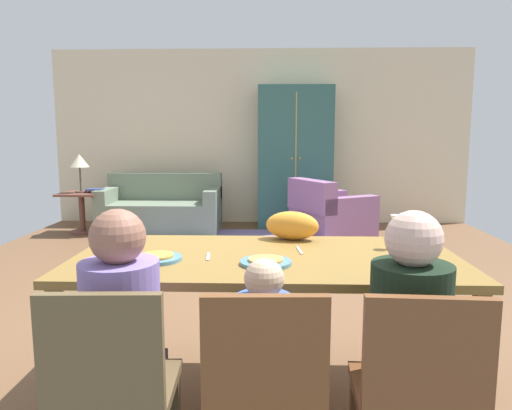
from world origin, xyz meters
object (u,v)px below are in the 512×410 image
book_upper (95,190)px  handbag (292,239)px  dining_chair_child (264,388)px  dining_chair_woman (417,390)px  armchair (329,217)px  table_lamp (79,162)px  dining_table (266,267)px  person_child (264,379)px  plate_near_man (157,258)px  cat (292,226)px  dining_chair_man (112,385)px  book_lower (97,191)px  couch (162,209)px  side_table (82,207)px  wine_glass (397,225)px  person_woman (406,361)px  person_man (125,357)px  plate_near_child (266,263)px  armoire (295,157)px

book_upper → handbag: 2.93m
dining_chair_child → handbag: size_ratio=2.72×
dining_chair_woman → handbag: dining_chair_woman is taller
armchair → table_lamp: 3.55m
dining_table → person_child: bearing=-90.1°
plate_near_man → book_upper: (-1.92, 4.33, -0.15)m
cat → armchair: bearing=94.6°
plate_near_man → dining_chair_man: bearing=-89.7°
dining_chair_man → book_lower: dining_chair_man is taller
couch → dining_chair_child: bearing=-73.4°
dining_chair_woman → couch: size_ratio=0.51×
dining_chair_man → side_table: dining_chair_man is taller
dining_table → book_upper: (-2.46, 4.21, -0.07)m
dining_table → wine_glass: wine_glass is taller
wine_glass → cat: wine_glass is taller
dining_chair_man → person_woman: person_woman is taller
dining_table → handbag: size_ratio=6.20×
dining_chair_woman → table_lamp: 6.01m
person_man → person_woman: size_ratio=1.00×
person_child → dining_chair_child: bearing=-88.5°
dining_chair_child → dining_table: bearing=90.2°
dining_chair_child → handbag: 4.18m
cat → book_lower: size_ratio=1.45×
plate_near_child → armchair: 4.07m
person_man → side_table: size_ratio=1.91×
plate_near_child → book_upper: (-2.46, 4.39, -0.15)m
plate_near_man → handbag: size_ratio=0.78×
person_child → book_lower: person_child is taller
person_child → handbag: 4.01m
dining_chair_woman → table_lamp: (-3.21, 5.06, 0.52)m
side_table → dining_chair_man: bearing=-67.2°
plate_near_man → armoire: size_ratio=0.12×
handbag → dining_chair_woman: bearing=-86.4°
book_lower → person_woman: bearing=-58.7°
side_table → table_lamp: 0.63m
wine_glass → table_lamp: size_ratio=0.34×
dining_chair_man → table_lamp: (-2.13, 5.06, 0.52)m
book_upper → plate_near_child: bearing=-60.7°
dining_chair_man → person_child: 0.57m
plate_near_child → dining_chair_man: (-0.54, -0.67, -0.28)m
cat → couch: cat is taller
plate_near_child → person_woman: size_ratio=0.23×
cat → couch: bearing=128.2°
plate_near_man → armoire: 5.04m
dining_chair_child → person_woman: size_ratio=0.78×
plate_near_man → person_child: (0.54, -0.56, -0.34)m
dining_chair_woman → book_lower: dining_chair_woman is taller
wine_glass → armoire: armoire is taller
plate_near_man → table_lamp: (-2.12, 4.33, 0.24)m
plate_near_man → cat: bearing=36.0°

